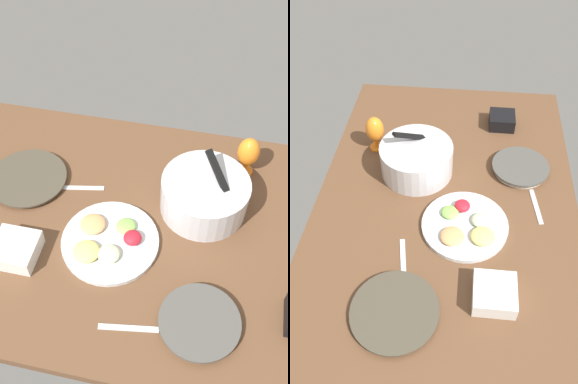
% 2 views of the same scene
% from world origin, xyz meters
% --- Properties ---
extents(ground_plane, '(1.60, 1.04, 0.04)m').
position_xyz_m(ground_plane, '(0.00, 0.00, -0.02)').
color(ground_plane, brown).
extents(dinner_plate_left, '(0.29, 0.29, 0.02)m').
position_xyz_m(dinner_plate_left, '(-0.50, 0.12, 0.01)').
color(dinner_plate_left, beige).
rests_on(dinner_plate_left, ground_plane).
extents(dinner_plate_right, '(0.24, 0.24, 0.03)m').
position_xyz_m(dinner_plate_right, '(0.20, -0.30, 0.02)').
color(dinner_plate_right, silver).
rests_on(dinner_plate_right, ground_plane).
extents(mixing_bowl, '(0.30, 0.30, 0.21)m').
position_xyz_m(mixing_bowl, '(0.15, 0.14, 0.07)').
color(mixing_bowl, silver).
rests_on(mixing_bowl, ground_plane).
extents(fruit_platter, '(0.33, 0.33, 0.05)m').
position_xyz_m(fruit_platter, '(-0.13, -0.08, 0.02)').
color(fruit_platter, silver).
rests_on(fruit_platter, ground_plane).
extents(hurricane_glass_orange, '(0.08, 0.08, 0.17)m').
position_xyz_m(hurricane_glass_orange, '(0.29, 0.34, 0.10)').
color(hurricane_glass_orange, orange).
rests_on(hurricane_glass_orange, ground_plane).
extents(square_bowl_black, '(0.12, 0.12, 0.06)m').
position_xyz_m(square_bowl_black, '(0.51, -0.23, 0.04)').
color(square_bowl_black, black).
rests_on(square_bowl_black, ground_plane).
extents(square_bowl_white, '(0.14, 0.14, 0.06)m').
position_xyz_m(square_bowl_white, '(-0.41, -0.19, 0.04)').
color(square_bowl_white, white).
rests_on(square_bowl_white, ground_plane).
extents(fork_by_left_plate, '(0.18, 0.05, 0.01)m').
position_xyz_m(fork_by_left_plate, '(-0.30, 0.13, 0.00)').
color(fork_by_left_plate, silver).
rests_on(fork_by_left_plate, ground_plane).
extents(fork_by_right_plate, '(0.18, 0.04, 0.01)m').
position_xyz_m(fork_by_right_plate, '(0.00, -0.36, 0.00)').
color(fork_by_right_plate, silver).
rests_on(fork_by_right_plate, ground_plane).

